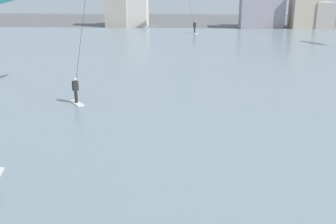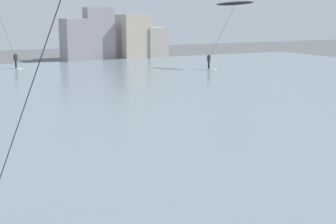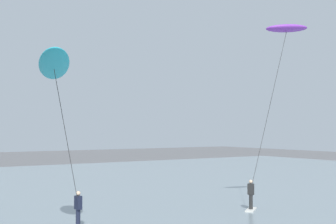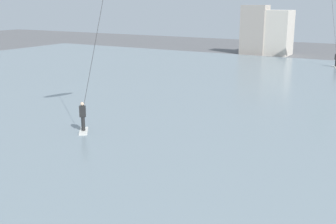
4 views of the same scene
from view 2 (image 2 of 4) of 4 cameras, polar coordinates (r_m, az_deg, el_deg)
The scene contains 3 objects.
water_bay at distance 34.31m, azimuth -14.58°, elevation 1.17°, with size 84.00×52.00×0.10m, color gray.
far_shore_buildings at distance 62.74m, azimuth -13.67°, elevation 8.09°, with size 33.91×5.64×6.55m.
kitesurfer_black at distance 52.38m, azimuth 7.32°, elevation 11.59°, with size 4.92×3.97×6.89m.
Camera 2 is at (-7.48, -2.11, 5.74)m, focal length 54.32 mm.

